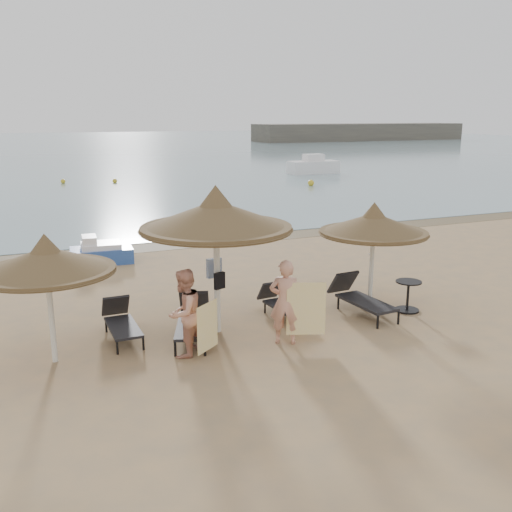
{
  "coord_description": "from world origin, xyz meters",
  "views": [
    {
      "loc": [
        -4.07,
        -10.26,
        4.57
      ],
      "look_at": [
        0.8,
        1.2,
        1.48
      ],
      "focal_mm": 40.0,
      "sensor_mm": 36.0,
      "label": 1
    }
  ],
  "objects": [
    {
      "name": "ground",
      "position": [
        0.0,
        0.0,
        0.0
      ],
      "size": [
        160.0,
        160.0,
        0.0
      ],
      "primitive_type": "plane",
      "color": "#A88253",
      "rests_on": "ground"
    },
    {
      "name": "sea",
      "position": [
        0.0,
        80.0,
        0.01
      ],
      "size": [
        200.0,
        140.0,
        0.03
      ],
      "primitive_type": "cube",
      "color": "gray",
      "rests_on": "ground"
    },
    {
      "name": "wet_sand_strip",
      "position": [
        0.0,
        9.4,
        0.0
      ],
      "size": [
        200.0,
        1.6,
        0.01
      ],
      "primitive_type": "cube",
      "color": "brown",
      "rests_on": "ground"
    },
    {
      "name": "palapa_left",
      "position": [
        -3.66,
        0.49,
        1.98
      ],
      "size": [
        2.51,
        2.51,
        2.49
      ],
      "rotation": [
        0.0,
        0.0,
        -0.23
      ],
      "color": "silver",
      "rests_on": "ground"
    },
    {
      "name": "palapa_center",
      "position": [
        -0.29,
        0.74,
        2.53
      ],
      "size": [
        3.21,
        3.21,
        3.18
      ],
      "rotation": [
        0.0,
        0.0,
        -0.25
      ],
      "color": "silver",
      "rests_on": "ground"
    },
    {
      "name": "palapa_right",
      "position": [
        3.68,
        0.85,
        2.05
      ],
      "size": [
        2.6,
        2.6,
        2.58
      ],
      "rotation": [
        0.0,
        0.0,
        -0.08
      ],
      "color": "silver",
      "rests_on": "ground"
    },
    {
      "name": "lounger_far_left",
      "position": [
        -2.26,
        1.28,
        0.34
      ],
      "size": [
        0.59,
        1.72,
        0.77
      ],
      "rotation": [
        0.0,
        0.0,
        0.01
      ],
      "color": "black",
      "rests_on": "ground"
    },
    {
      "name": "lounger_near_left",
      "position": [
        -0.86,
        0.69,
        0.38
      ],
      "size": [
        1.25,
        2.01,
        0.85
      ],
      "rotation": [
        0.0,
        0.0,
        -0.35
      ],
      "color": "black",
      "rests_on": "ground"
    },
    {
      "name": "lounger_near_right",
      "position": [
        1.4,
        1.11,
        0.32
      ],
      "size": [
        0.67,
        1.65,
        0.72
      ],
      "rotation": [
        0.0,
        0.0,
        0.09
      ],
      "color": "black",
      "rests_on": "ground"
    },
    {
      "name": "lounger_far_right",
      "position": [
        3.2,
        0.6,
        0.39
      ],
      "size": [
        0.8,
        2.0,
        0.88
      ],
      "rotation": [
        0.0,
        0.0,
        0.08
      ],
      "color": "black",
      "rests_on": "ground"
    },
    {
      "name": "side_table",
      "position": [
        4.33,
        0.23,
        0.35
      ],
      "size": [
        0.61,
        0.61,
        0.74
      ],
      "rotation": [
        0.0,
        0.0,
        -0.38
      ],
      "color": "black",
      "rests_on": "ground"
    },
    {
      "name": "person_left",
      "position": [
        -1.29,
        -0.19,
        1.01
      ],
      "size": [
        1.1,
        1.04,
        2.01
      ],
      "primitive_type": "imported",
      "rotation": [
        0.0,
        0.0,
        3.81
      ],
      "color": "tan",
      "rests_on": "ground"
    },
    {
      "name": "person_right",
      "position": [
        0.77,
        -0.39,
        1.02
      ],
      "size": [
        1.12,
        0.99,
        2.05
      ],
      "primitive_type": "imported",
      "rotation": [
        0.0,
        0.0,
        2.63
      ],
      "color": "tan",
      "rests_on": "ground"
    },
    {
      "name": "towel_left",
      "position": [
        -0.94,
        -0.54,
        0.66
      ],
      "size": [
        0.55,
        0.43,
        0.95
      ],
      "rotation": [
        0.0,
        0.0,
        0.65
      ],
      "color": "yellow",
      "rests_on": "ground"
    },
    {
      "name": "towel_right",
      "position": [
        1.12,
        -0.64,
        0.77
      ],
      "size": [
        0.75,
        0.3,
        1.11
      ],
      "rotation": [
        0.0,
        0.0,
        -0.36
      ],
      "color": "yellow",
      "rests_on": "ground"
    },
    {
      "name": "bag_patterned",
      "position": [
        -0.29,
        0.92,
        1.38
      ],
      "size": [
        0.35,
        0.17,
        0.42
      ],
      "rotation": [
        0.0,
        0.0,
        0.19
      ],
      "color": "silver",
      "rests_on": "ground"
    },
    {
      "name": "bag_dark",
      "position": [
        -0.29,
        0.58,
        1.19
      ],
      "size": [
        0.26,
        0.17,
        0.35
      ],
      "rotation": [
        0.0,
        0.0,
        0.36
      ],
      "color": "black",
      "rests_on": "ground"
    },
    {
      "name": "pedal_boat",
      "position": [
        -1.74,
        7.81,
        0.33
      ],
      "size": [
        1.97,
        1.25,
        0.88
      ],
      "rotation": [
        0.0,
        0.0,
        -0.07
      ],
      "color": "#2B509F",
      "rests_on": "ground"
    },
    {
      "name": "buoy_mid",
      "position": [
        2.32,
        29.54,
        0.16
      ],
      "size": [
        0.31,
        0.31,
        0.31
      ],
      "primitive_type": "sphere",
      "color": "gold",
      "rests_on": "ground"
    },
    {
      "name": "buoy_right",
      "position": [
        13.95,
        22.88,
        0.21
      ],
      "size": [
        0.41,
        0.41,
        0.41
      ],
      "primitive_type": "sphere",
      "color": "gold",
      "rests_on": "ground"
    },
    {
      "name": "buoy_extra",
      "position": [
        -0.97,
        30.68,
        0.16
      ],
      "size": [
        0.32,
        0.32,
        0.32
      ],
      "primitive_type": "sphere",
      "color": "gold",
      "rests_on": "ground"
    }
  ]
}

